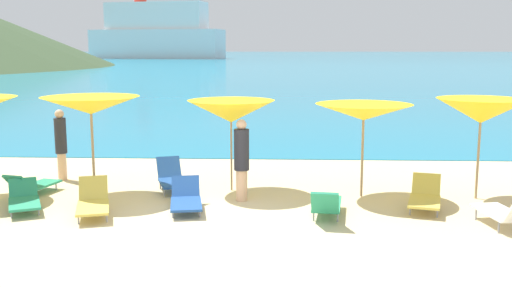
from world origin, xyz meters
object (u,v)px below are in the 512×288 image
object	(u,v)px
lounge_chair_0	(93,201)
lounge_chair_6	(326,204)
umbrella_4	(481,111)
lounge_chair_5	(24,199)
lounge_chair_1	(425,196)
lounge_chair_4	(172,178)
lounge_chair_3	(186,199)
beachgoer_0	(61,142)
beachgoer_2	(242,158)
cruise_ship	(157,34)
umbrella_3	(364,112)
umbrella_2	(231,111)
lounge_chair_7	(33,184)
umbrella_1	(91,106)
lounge_chair_2	(506,212)

from	to	relation	value
lounge_chair_0	lounge_chair_6	bearing A→B (deg)	-16.63
umbrella_4	lounge_chair_5	world-z (taller)	umbrella_4
lounge_chair_1	lounge_chair_4	distance (m)	5.83
lounge_chair_3	lounge_chair_6	distance (m)	2.94
beachgoer_0	beachgoer_2	size ratio (longest dim) A/B	1.00
beachgoer_0	cruise_ship	xyz separation A→B (m)	(-31.93, 162.48, 6.42)
lounge_chair_3	lounge_chair_5	bearing A→B (deg)	172.84
umbrella_4	lounge_chair_6	distance (m)	4.24
umbrella_3	lounge_chair_3	world-z (taller)	umbrella_3
umbrella_2	lounge_chair_4	distance (m)	2.14
lounge_chair_4	lounge_chair_7	size ratio (longest dim) A/B	1.02
beachgoer_0	lounge_chair_7	bearing A→B (deg)	-152.82
umbrella_1	lounge_chair_6	world-z (taller)	umbrella_1
beachgoer_2	umbrella_4	bearing A→B (deg)	-15.95
lounge_chair_3	cruise_ship	distance (m)	169.11
beachgoer_0	umbrella_4	bearing A→B (deg)	-68.10
umbrella_2	lounge_chair_5	bearing A→B (deg)	-155.56
lounge_chair_2	lounge_chair_7	bearing A→B (deg)	-21.56
lounge_chair_0	lounge_chair_2	distance (m)	8.08
lounge_chair_0	beachgoer_0	world-z (taller)	beachgoer_0
beachgoer_2	umbrella_3	bearing A→B (deg)	-10.19
umbrella_3	beachgoer_0	xyz separation A→B (m)	(-7.48, 1.38, -0.96)
lounge_chair_4	lounge_chair_5	distance (m)	3.35
lounge_chair_5	umbrella_2	bearing A→B (deg)	-0.97
umbrella_4	beachgoer_2	size ratio (longest dim) A/B	1.24
lounge_chair_2	lounge_chair_3	xyz separation A→B (m)	(-6.22, 1.04, -0.08)
lounge_chair_2	lounge_chair_3	size ratio (longest dim) A/B	1.10
lounge_chair_1	beachgoer_0	bearing A→B (deg)	-179.79
lounge_chair_7	beachgoer_2	size ratio (longest dim) A/B	0.84
umbrella_1	lounge_chair_5	bearing A→B (deg)	-128.03
umbrella_1	lounge_chair_3	distance (m)	3.20
lounge_chair_2	beachgoer_0	distance (m)	10.57
beachgoer_0	cruise_ship	bearing A→B (deg)	41.30
lounge_chair_4	umbrella_3	bearing A→B (deg)	-24.06
umbrella_4	umbrella_1	bearing A→B (deg)	-179.85
lounge_chair_3	beachgoer_2	bearing A→B (deg)	26.17
umbrella_4	lounge_chair_5	bearing A→B (deg)	-171.98
lounge_chair_3	cruise_ship	bearing A→B (deg)	92.34
beachgoer_0	umbrella_3	bearing A→B (deg)	-70.31
lounge_chair_3	cruise_ship	size ratio (longest dim) A/B	0.04
lounge_chair_5	lounge_chair_6	world-z (taller)	lounge_chair_6
umbrella_1	lounge_chair_3	bearing A→B (deg)	-27.25
lounge_chair_4	cruise_ship	size ratio (longest dim) A/B	0.04
umbrella_2	lounge_chair_6	bearing A→B (deg)	-46.53
lounge_chair_5	lounge_chair_2	bearing A→B (deg)	-30.65
umbrella_2	lounge_chair_4	world-z (taller)	umbrella_2
lounge_chair_1	cruise_ship	size ratio (longest dim) A/B	0.04
lounge_chair_2	cruise_ship	xyz separation A→B (m)	(-41.79, 166.21, 7.08)
umbrella_1	beachgoer_2	world-z (taller)	umbrella_1
lounge_chair_1	lounge_chair_7	size ratio (longest dim) A/B	1.05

